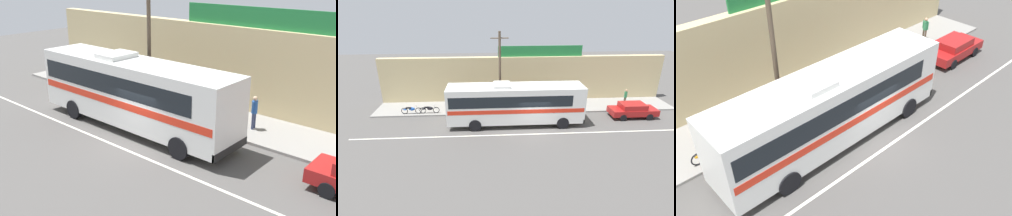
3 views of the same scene
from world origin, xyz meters
The scene contains 13 objects.
ground_plane centered at (0.00, 0.00, 0.00)m, with size 70.00×70.00×0.00m, color #4F4C49.
sidewalk_slab centered at (0.00, 5.20, 0.07)m, with size 30.00×3.60×0.14m, color gray.
storefront_facade centered at (0.00, 7.35, 2.40)m, with size 30.00×0.70×4.80m, color tan.
storefront_billboard centered at (1.66, 7.35, 5.35)m, with size 8.79×0.12×1.10m, color #1E7538.
road_center_stripe centered at (0.00, -0.80, 0.00)m, with size 30.00×0.14×0.01m, color silver.
intercity_bus centered at (-1.56, 1.29, 2.07)m, with size 11.70×2.66×3.78m.
parked_car centered at (9.66, 2.07, 0.74)m, with size 4.29×1.82×1.37m.
utility_pole centered at (-2.71, 3.75, 4.10)m, with size 1.60×0.22×7.65m.
motorcycle_green centered at (-11.24, 3.84, 0.57)m, with size 1.93×0.56×0.94m.
motorcycle_orange centered at (-6.37, 3.91, 0.57)m, with size 1.91×0.56×0.94m.
motorcycle_blue centered at (-9.54, 3.88, 0.57)m, with size 1.89×0.56×0.94m.
pedestrian_near_shop centered at (3.36, 4.96, 1.15)m, with size 0.30×0.48×1.73m.
pedestrian_far_right centered at (10.26, 4.85, 1.11)m, with size 0.30×0.48×1.67m.
Camera 2 is at (-3.69, -20.55, 10.49)m, focal length 28.95 mm.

